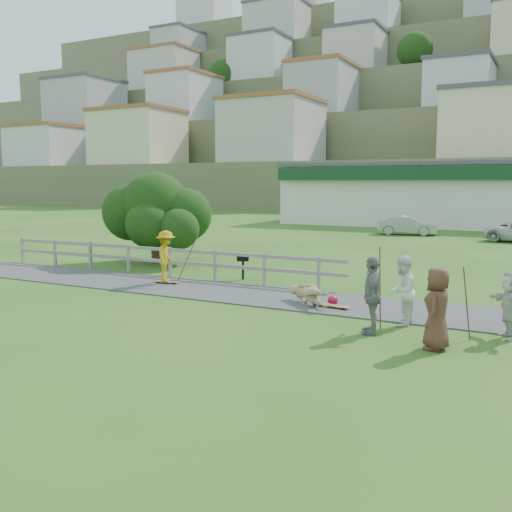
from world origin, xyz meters
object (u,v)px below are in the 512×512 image
object	(u,v)px
skater_fallen	(309,294)
spectator_c	(437,309)
bbq	(243,267)
spectator_a	(402,291)
skater_rider	(166,259)
spectator_b	(372,295)
spectator_d	(510,305)
car_silver	(407,225)
tree	(156,222)

from	to	relation	value
skater_fallen	spectator_c	size ratio (longest dim) A/B	1.02
bbq	spectator_a	bearing A→B (deg)	-54.83
skater_rider	spectator_b	size ratio (longest dim) A/B	0.97
spectator_a	spectator_d	size ratio (longest dim) A/B	1.12
skater_rider	skater_fallen	size ratio (longest dim) A/B	0.99
spectator_c	car_silver	distance (m)	27.33
spectator_b	skater_rider	bearing A→B (deg)	-129.26
skater_rider	car_silver	world-z (taller)	skater_rider
skater_fallen	bbq	size ratio (longest dim) A/B	1.99
car_silver	bbq	world-z (taller)	car_silver
skater_rider	tree	xyz separation A→B (m)	(-3.60, 4.14, 0.90)
skater_fallen	car_silver	bearing A→B (deg)	43.24
spectator_a	skater_rider	bearing A→B (deg)	-100.60
skater_fallen	car_silver	distance (m)	23.88
skater_rider	spectator_b	distance (m)	8.71
spectator_d	car_silver	world-z (taller)	spectator_d
skater_fallen	tree	distance (m)	10.68
skater_fallen	tree	world-z (taller)	tree
skater_fallen	spectator_c	world-z (taller)	spectator_c
bbq	car_silver	bearing A→B (deg)	62.99
spectator_d	tree	xyz separation A→B (m)	(-14.65, 6.12, 1.00)
spectator_c	tree	bearing A→B (deg)	-118.76
spectator_b	tree	world-z (taller)	tree
spectator_a	tree	distance (m)	13.66
skater_rider	spectator_a	world-z (taller)	skater_rider
skater_rider	bbq	xyz separation A→B (m)	(1.87, 2.12, -0.44)
skater_fallen	bbq	world-z (taller)	bbq
car_silver	tree	bearing A→B (deg)	149.68
skater_fallen	spectator_a	distance (m)	3.13
spectator_a	spectator_c	bearing A→B (deg)	35.77
spectator_d	bbq	size ratio (longest dim) A/B	1.72
spectator_a	bbq	distance (m)	7.87
spectator_d	bbq	xyz separation A→B (m)	(-9.18, 4.10, -0.33)
spectator_a	tree	world-z (taller)	tree
spectator_d	bbq	world-z (taller)	spectator_d
skater_rider	skater_fallen	xyz separation A→B (m)	(5.70, -0.89, -0.56)
spectator_b	tree	xyz separation A→B (m)	(-11.76, 7.18, 0.87)
spectator_b	bbq	distance (m)	8.15
skater_rider	tree	world-z (taller)	tree
skater_rider	bbq	distance (m)	2.86
skater_fallen	spectator_a	world-z (taller)	spectator_a
spectator_a	spectator_c	xyz separation A→B (m)	(1.15, -1.72, 0.01)
skater_rider	car_silver	bearing A→B (deg)	-34.27
skater_rider	spectator_b	bearing A→B (deg)	-137.07
spectator_a	spectator_d	world-z (taller)	spectator_a
spectator_b	car_silver	size ratio (longest dim) A/B	0.47
skater_fallen	spectator_c	xyz separation A→B (m)	(4.04, -2.77, 0.55)
spectator_c	tree	world-z (taller)	tree
spectator_b	spectator_d	bearing A→B (deg)	91.16
spectator_b	bbq	bearing A→B (deg)	-148.19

